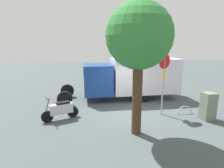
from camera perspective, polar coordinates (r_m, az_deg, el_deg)
ground_plane at (r=9.85m, az=4.67°, el=-9.16°), size 60.00×60.00×0.00m
box_truck_near at (r=12.14m, az=5.70°, el=2.50°), size 7.89×2.33×2.71m
motorcycle at (r=9.19m, az=-15.88°, el=-7.77°), size 1.74×0.82×1.20m
stop_sign at (r=9.46m, az=16.07°, el=2.84°), size 0.71×0.33×3.18m
street_tree at (r=6.99m, az=8.53°, el=14.32°), size 2.53×2.53×5.20m
utility_cabinet at (r=9.99m, az=28.17°, el=-6.24°), size 0.62×0.57×1.35m
bike_rack_hoop at (r=10.51m, az=21.95°, el=-8.66°), size 0.85×0.09×0.85m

